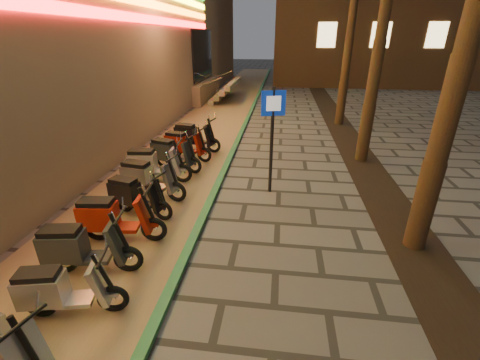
# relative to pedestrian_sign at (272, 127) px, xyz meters

# --- Properties ---
(ground) EXTENTS (120.00, 120.00, 0.00)m
(ground) POSITION_rel_pedestrian_sign_xyz_m (-0.59, -4.15, -1.81)
(ground) COLOR #474442
(ground) RESTS_ON ground
(parking_strip) EXTENTS (3.40, 60.00, 0.01)m
(parking_strip) POSITION_rel_pedestrian_sign_xyz_m (-3.19, 5.85, -1.81)
(parking_strip) COLOR #8C7251
(parking_strip) RESTS_ON ground
(green_curb) EXTENTS (0.18, 60.00, 0.10)m
(green_curb) POSITION_rel_pedestrian_sign_xyz_m (-1.49, 5.85, -1.76)
(green_curb) COLOR #286C3D
(green_curb) RESTS_ON ground
(planting_strip) EXTENTS (1.20, 40.00, 0.02)m
(planting_strip) POSITION_rel_pedestrian_sign_xyz_m (3.01, 0.85, -1.80)
(planting_strip) COLOR black
(planting_strip) RESTS_ON ground
(pedestrian_sign) EXTENTS (0.60, 0.21, 2.80)m
(pedestrian_sign) POSITION_rel_pedestrian_sign_xyz_m (0.00, 0.00, 0.00)
(pedestrian_sign) COLOR black
(pedestrian_sign) RESTS_ON ground
(scooter_4) EXTENTS (1.56, 0.73, 1.09)m
(scooter_4) POSITION_rel_pedestrian_sign_xyz_m (-2.92, -4.70, -1.34)
(scooter_4) COLOR black
(scooter_4) RESTS_ON ground
(scooter_5) EXTENTS (1.73, 0.72, 1.21)m
(scooter_5) POSITION_rel_pedestrian_sign_xyz_m (-3.18, -3.75, -1.29)
(scooter_5) COLOR black
(scooter_5) RESTS_ON ground
(scooter_6) EXTENTS (1.76, 0.66, 1.23)m
(scooter_6) POSITION_rel_pedestrian_sign_xyz_m (-3.10, -2.74, -1.28)
(scooter_6) COLOR black
(scooter_6) RESTS_ON ground
(scooter_7) EXTENTS (1.63, 0.79, 1.15)m
(scooter_7) POSITION_rel_pedestrian_sign_xyz_m (-3.13, -1.64, -1.31)
(scooter_7) COLOR black
(scooter_7) RESTS_ON ground
(scooter_8) EXTENTS (1.78, 0.77, 1.25)m
(scooter_8) POSITION_rel_pedestrian_sign_xyz_m (-3.18, -0.75, -1.27)
(scooter_8) COLOR black
(scooter_8) RESTS_ON ground
(scooter_9) EXTENTS (1.82, 0.65, 1.28)m
(scooter_9) POSITION_rel_pedestrian_sign_xyz_m (-3.40, 0.21, -1.26)
(scooter_9) COLOR black
(scooter_9) RESTS_ON ground
(scooter_10) EXTENTS (1.73, 0.92, 1.23)m
(scooter_10) POSITION_rel_pedestrian_sign_xyz_m (-3.18, 1.23, -1.28)
(scooter_10) COLOR black
(scooter_10) RESTS_ON ground
(scooter_11) EXTENTS (1.70, 0.84, 1.20)m
(scooter_11) POSITION_rel_pedestrian_sign_xyz_m (-3.08, 2.19, -1.29)
(scooter_11) COLOR black
(scooter_11) RESTS_ON ground
(scooter_12) EXTENTS (1.78, 0.82, 1.26)m
(scooter_12) POSITION_rel_pedestrian_sign_xyz_m (-3.00, 3.16, -1.27)
(scooter_12) COLOR black
(scooter_12) RESTS_ON ground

